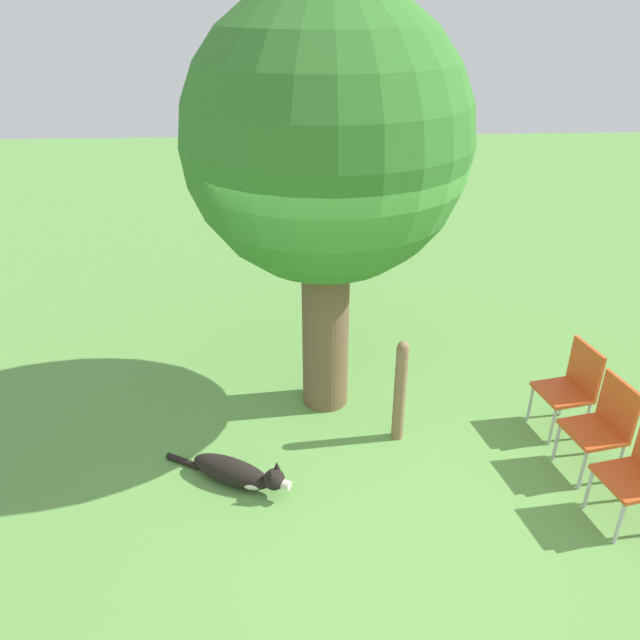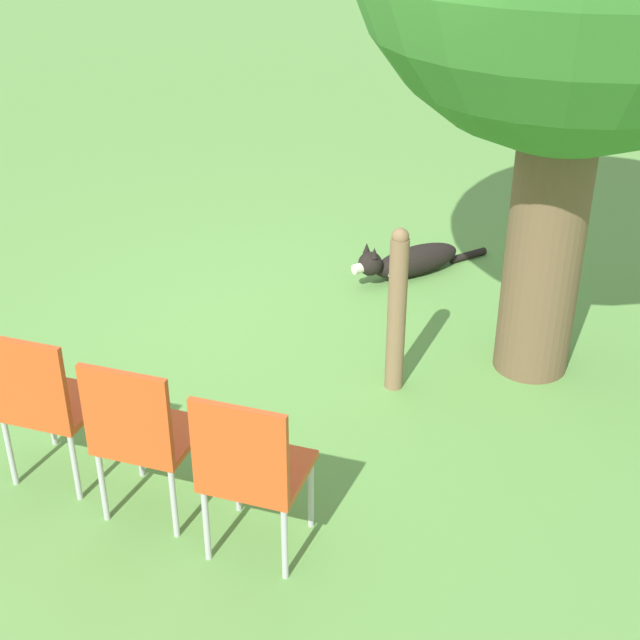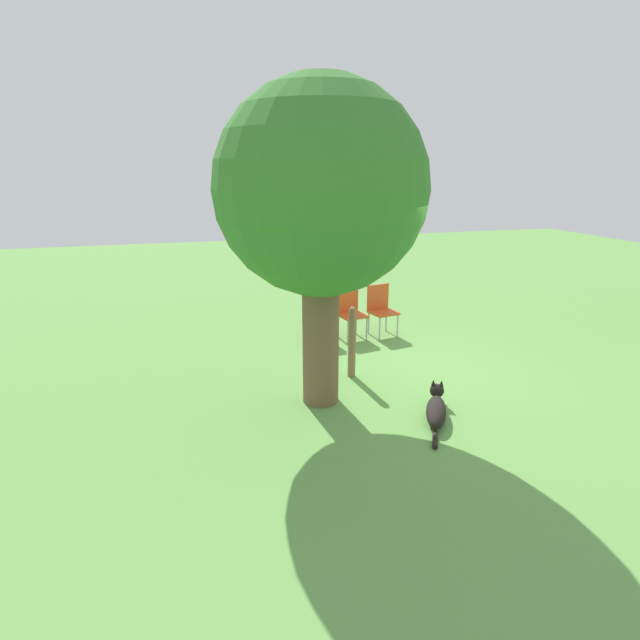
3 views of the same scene
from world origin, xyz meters
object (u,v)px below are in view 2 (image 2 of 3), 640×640
dog (409,261)px  red_chair_1 (141,430)px  fence_post (397,310)px  red_chair_2 (250,467)px  red_chair_0 (44,398)px

dog → red_chair_1: size_ratio=1.26×
fence_post → red_chair_2: fence_post is taller
fence_post → red_chair_1: (1.65, -0.55, -0.02)m
red_chair_0 → red_chair_2: size_ratio=1.00×
dog → red_chair_2: 3.18m
dog → red_chair_2: (3.09, 0.61, 0.39)m
fence_post → red_chair_2: size_ratio=1.16×
red_chair_1 → red_chair_2: bearing=-98.8°
dog → fence_post: 1.62m
dog → red_chair_2: size_ratio=1.26×
red_chair_0 → red_chair_1: bearing=-98.8°
red_chair_0 → red_chair_1: 0.60m
dog → red_chair_0: size_ratio=1.26×
dog → red_chair_0: red_chair_0 is taller
dog → fence_post: bearing=50.2°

